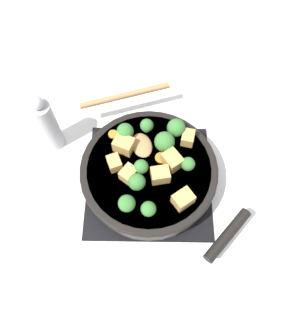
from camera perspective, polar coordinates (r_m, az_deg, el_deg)
name	(u,v)px	position (r m, az deg, el deg)	size (l,w,h in m)	color
ground_plane	(147,181)	(0.83, 0.00, -2.26)	(2.40, 2.40, 0.00)	white
front_burner_grate	(147,179)	(0.82, 0.00, -1.93)	(0.31, 0.31, 0.03)	black
skillet_pan	(148,172)	(0.78, 0.11, -0.77)	(0.38, 0.39, 0.05)	black
wooden_spoon	(130,116)	(0.83, -2.95, 9.06)	(0.23, 0.23, 0.02)	#A87A4C
tofu_cube_center_large	(112,163)	(0.76, -6.04, 0.89)	(0.04, 0.03, 0.03)	tan
tofu_cube_near_handle	(186,138)	(0.79, 6.78, 5.27)	(0.04, 0.03, 0.03)	tan
tofu_cube_east_chunk	(170,160)	(0.75, 4.05, 1.34)	(0.04, 0.04, 0.04)	tan
tofu_cube_west_chunk	(181,199)	(0.72, 5.94, -5.42)	(0.04, 0.03, 0.03)	tan
tofu_cube_back_piece	(126,174)	(0.74, -3.61, -1.01)	(0.04, 0.03, 0.03)	tan
tofu_cube_front_piece	(122,145)	(0.77, -4.38, 4.08)	(0.04, 0.04, 0.04)	tan
tofu_cube_mid_small	(158,175)	(0.74, 1.97, -1.21)	(0.04, 0.03, 0.03)	tan
broccoli_floret_near_spoon	(125,203)	(0.70, -3.91, -6.17)	(0.04, 0.04, 0.05)	#709956
broccoli_floret_center_top	(139,167)	(0.74, -1.38, 0.20)	(0.03, 0.03, 0.04)	#709956
broccoli_floret_east_rim	(186,163)	(0.75, 6.79, 0.96)	(0.03, 0.03, 0.04)	#709956
broccoli_floret_west_rim	(174,128)	(0.78, 4.76, 6.99)	(0.04, 0.04, 0.05)	#709956
broccoli_floret_north_edge	(123,132)	(0.78, -4.16, 6.32)	(0.04, 0.04, 0.05)	#709956
broccoli_floret_south_cluster	(145,126)	(0.79, -0.38, 7.39)	(0.03, 0.03, 0.04)	#709956
broccoli_floret_mid_floret	(135,182)	(0.72, -2.15, -2.46)	(0.04, 0.04, 0.05)	#709956
broccoli_floret_small_inner	(163,142)	(0.76, 2.73, 4.58)	(0.05, 0.05, 0.05)	#709956
broccoli_floret_tall_stem	(147,209)	(0.70, -0.03, -7.14)	(0.03, 0.03, 0.04)	#709956
carrot_slice_orange_thin	(159,158)	(0.77, 2.12, 1.80)	(0.03, 0.03, 0.01)	orange
carrot_slice_near_center	(111,134)	(0.81, -6.26, 5.86)	(0.02, 0.02, 0.01)	orange
pepper_mill	(45,124)	(0.84, -17.27, 7.26)	(0.05, 0.05, 0.19)	#B2B2B7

